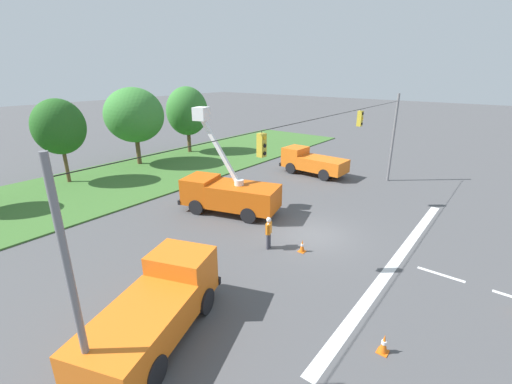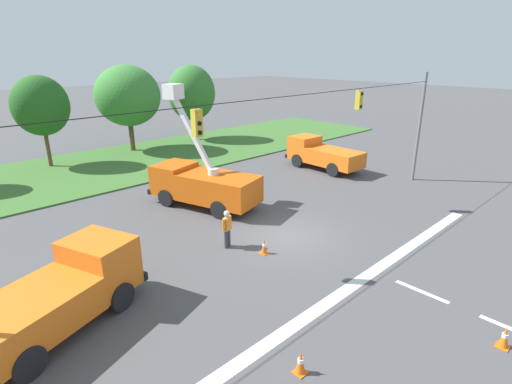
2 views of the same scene
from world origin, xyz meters
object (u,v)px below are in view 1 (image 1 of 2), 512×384
at_px(utility_truck_support_far, 158,305).
at_px(road_worker, 269,231).
at_px(tree_far_east, 187,111).
at_px(traffic_cone_foreground_right, 384,344).
at_px(utility_truck_support_near, 312,162).
at_px(traffic_cone_mid_left, 302,246).
at_px(tree_east, 134,115).
at_px(tree_centre, 59,127).
at_px(utility_truck_bucket_lift, 228,192).

height_order(utility_truck_support_far, road_worker, utility_truck_support_far).
height_order(tree_far_east, traffic_cone_foreground_right, tree_far_east).
height_order(utility_truck_support_near, traffic_cone_mid_left, utility_truck_support_near).
height_order(utility_truck_support_near, traffic_cone_foreground_right, utility_truck_support_near).
distance_m(utility_truck_support_far, road_worker, 7.42).
bearing_deg(traffic_cone_foreground_right, tree_east, 70.99).
bearing_deg(traffic_cone_foreground_right, traffic_cone_mid_left, 53.03).
bearing_deg(tree_east, utility_truck_support_near, -63.51).
bearing_deg(tree_far_east, traffic_cone_mid_left, -118.61).
relative_size(tree_far_east, traffic_cone_foreground_right, 10.12).
xyz_separation_m(utility_truck_support_far, road_worker, (7.40, 0.56, -0.16)).
relative_size(tree_centre, tree_far_east, 0.94).
bearing_deg(utility_truck_support_far, traffic_cone_mid_left, -7.26).
relative_size(utility_truck_bucket_lift, road_worker, 3.88).
xyz_separation_m(utility_truck_bucket_lift, traffic_cone_foreground_right, (-5.80, -12.12, -1.04)).
xyz_separation_m(tree_east, traffic_cone_foreground_right, (-9.43, -27.38, -4.50)).
height_order(utility_truck_support_far, traffic_cone_foreground_right, utility_truck_support_far).
bearing_deg(tree_east, tree_far_east, 0.95).
height_order(tree_centre, utility_truck_bucket_lift, tree_centre).
height_order(tree_east, utility_truck_bucket_lift, tree_east).
xyz_separation_m(tree_centre, traffic_cone_foreground_right, (-2.31, -26.92, -4.30)).
bearing_deg(utility_truck_support_far, traffic_cone_foreground_right, -59.13).
bearing_deg(utility_truck_bucket_lift, tree_far_east, 56.04).
bearing_deg(utility_truck_support_near, road_worker, -159.71).
bearing_deg(utility_truck_support_far, utility_truck_support_near, 14.89).
bearing_deg(traffic_cone_mid_left, traffic_cone_foreground_right, -126.97).
relative_size(tree_centre, traffic_cone_foreground_right, 9.53).
bearing_deg(road_worker, traffic_cone_mid_left, -64.58).
relative_size(utility_truck_support_far, traffic_cone_mid_left, 9.54).
bearing_deg(tree_far_east, utility_truck_support_far, -133.93).
height_order(tree_east, utility_truck_support_near, tree_east).
bearing_deg(tree_centre, utility_truck_support_near, -45.06).
relative_size(tree_far_east, utility_truck_support_far, 1.12).
xyz_separation_m(tree_far_east, traffic_cone_mid_left, (-11.95, -21.91, -4.30)).
height_order(tree_centre, traffic_cone_mid_left, tree_centre).
xyz_separation_m(tree_centre, utility_truck_support_far, (-6.26, -20.30, -3.50)).
relative_size(traffic_cone_foreground_right, traffic_cone_mid_left, 1.06).
height_order(utility_truck_bucket_lift, utility_truck_support_near, utility_truck_bucket_lift).
bearing_deg(tree_east, utility_truck_support_far, -122.82).
relative_size(tree_east, road_worker, 4.20).
bearing_deg(tree_far_east, utility_truck_bucket_lift, -123.96).
xyz_separation_m(road_worker, traffic_cone_mid_left, (0.76, -1.60, -0.67)).
relative_size(tree_centre, traffic_cone_mid_left, 10.11).
bearing_deg(utility_truck_bucket_lift, tree_east, 76.62).
height_order(tree_far_east, utility_truck_bucket_lift, tree_far_east).
xyz_separation_m(tree_east, utility_truck_support_far, (-13.39, -20.76, -3.70)).
height_order(utility_truck_bucket_lift, utility_truck_support_far, utility_truck_bucket_lift).
bearing_deg(utility_truck_support_near, tree_centre, 134.94).
height_order(tree_east, traffic_cone_foreground_right, tree_east).
bearing_deg(road_worker, traffic_cone_foreground_right, -115.61).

